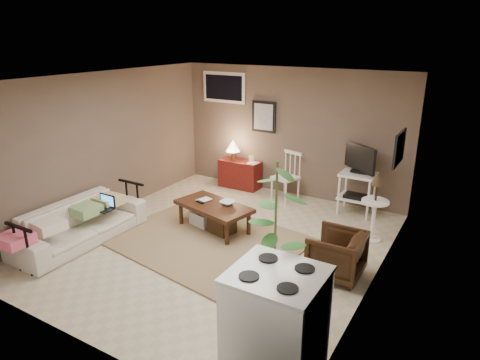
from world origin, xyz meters
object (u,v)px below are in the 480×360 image
Objects in this scene: sofa at (79,217)px; side_table at (376,199)px; coffee_table at (213,215)px; potted_plant at (275,233)px; armchair at (336,252)px; tv_stand at (358,178)px; spindle_chair at (286,178)px; red_console at (239,171)px; stove at (276,323)px.

side_table is (3.75, 2.26, 0.27)m from sofa.
potted_plant is (1.73, -1.35, 0.68)m from coffee_table.
potted_plant reaches higher than side_table.
side_table reaches higher than armchair.
potted_plant is at bearing -20.07° from armchair.
potted_plant reaches higher than sofa.
side_table is 2.35m from potted_plant.
armchair is 1.26m from potted_plant.
armchair is at bearing -80.29° from tv_stand.
coffee_table is at bearing -102.80° from spindle_chair.
coffee_table is at bearing 141.96° from potted_plant.
tv_stand reaches higher than sofa.
coffee_table is at bearing -98.75° from armchair.
red_console is (0.81, 3.28, -0.06)m from sofa.
armchair is (1.69, -2.13, -0.10)m from spindle_chair.
side_table reaches higher than spindle_chair.
sofa is at bearing -74.35° from armchair.
coffee_table is 0.66× the size of sofa.
spindle_chair is at bearing 154.28° from side_table.
coffee_table is 2.30m from potted_plant.
armchair is at bearing -74.14° from sofa.
stove is (0.43, -0.85, -0.42)m from potted_plant.
side_table is 1.02× the size of stove.
sofa is at bearing -103.92° from red_console.
tv_stand is 1.17× the size of stove.
sofa is at bearing -121.20° from spindle_chair.
sofa is 4.51m from tv_stand.
sofa is at bearing 179.76° from potted_plant.
red_console is 4.13m from potted_plant.
spindle_chair is 0.85× the size of side_table.
side_table is at bearing 77.05° from potted_plant.
armchair is at bearing 70.14° from potted_plant.
coffee_table is at bearing 134.47° from stove.
red_console is (-0.68, 1.94, 0.07)m from coffee_table.
coffee_table is at bearing -157.68° from side_table.
stove is (0.42, -4.00, -0.13)m from tv_stand.
potted_plant is at bearing 117.06° from stove.
side_table is (0.51, -0.87, 0.01)m from tv_stand.
stove is at bearing -45.53° from coffee_table.
spindle_chair is (1.91, 3.15, 0.03)m from sofa.
tv_stand is at bearing -170.51° from armchair.
coffee_table is at bearing -70.67° from red_console.
potted_plant is at bearing -90.23° from tv_stand.
potted_plant reaches higher than tv_stand.
side_table is at bearing 88.38° from stove.
red_console is at bearing 124.45° from stove.
potted_plant is (3.22, -0.01, 0.55)m from sofa.
sofa is 3.76m from stove.
coffee_table is 1.28× the size of stove.
spindle_chair is 4.38m from stove.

